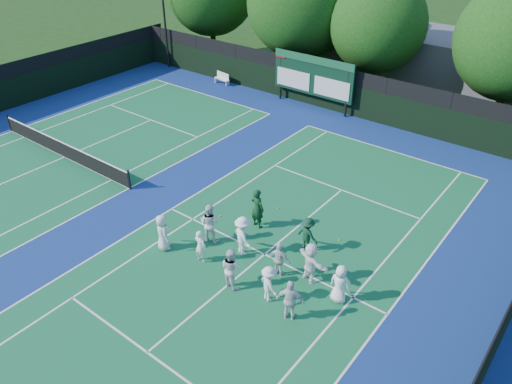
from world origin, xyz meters
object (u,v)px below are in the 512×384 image
Objects in this scene: tennis_net at (63,149)px; bench at (222,78)px; scoreboard at (313,76)px; coach_left at (257,208)px.

bench is (-0.81, 14.36, -0.02)m from tennis_net.
scoreboard is 0.53× the size of tennis_net.
tennis_net is at bearing -115.60° from scoreboard.
coach_left is at bearing 6.43° from tennis_net.
bench is 18.61m from coach_left.
coach_left is (5.55, -13.17, -1.24)m from scoreboard.
coach_left reaches higher than bench.
scoreboard is at bearing -60.40° from coach_left.
tennis_net reaches higher than bench.
coach_left reaches higher than tennis_net.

